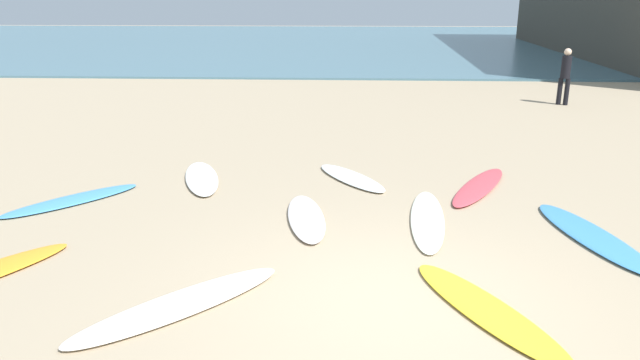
# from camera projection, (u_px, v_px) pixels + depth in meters

# --- Properties ---
(ground_plane) EXTENTS (120.00, 120.00, 0.00)m
(ground_plane) POSITION_uv_depth(u_px,v_px,m) (393.00, 302.00, 6.43)
(ground_plane) COLOR tan
(ocean_water) EXTENTS (120.00, 40.00, 0.08)m
(ocean_water) POSITION_uv_depth(u_px,v_px,m) (357.00, 41.00, 42.14)
(ocean_water) COLOR slate
(ocean_water) RESTS_ON ground_plane
(surfboard_0) EXTENTS (1.87, 2.04, 0.06)m
(surfboard_0) POSITION_uv_depth(u_px,v_px,m) (72.00, 200.00, 9.51)
(surfboard_0) COLOR #4A97D4
(surfboard_0) RESTS_ON ground_plane
(surfboard_1) EXTENTS (0.84, 2.05, 0.08)m
(surfboard_1) POSITION_uv_depth(u_px,v_px,m) (306.00, 217.00, 8.75)
(surfboard_1) COLOR white
(surfboard_1) RESTS_ON ground_plane
(surfboard_2) EXTENTS (2.19, 2.19, 0.07)m
(surfboard_2) POSITION_uv_depth(u_px,v_px,m) (180.00, 304.00, 6.31)
(surfboard_2) COLOR silver
(surfboard_2) RESTS_ON ground_plane
(surfboard_3) EXTENTS (1.57, 2.35, 0.06)m
(surfboard_3) POSITION_uv_depth(u_px,v_px,m) (486.00, 310.00, 6.20)
(surfboard_3) COLOR yellow
(surfboard_3) RESTS_ON ground_plane
(surfboard_4) EXTENTS (1.58, 2.42, 0.08)m
(surfboard_4) POSITION_uv_depth(u_px,v_px,m) (479.00, 186.00, 10.18)
(surfboard_4) COLOR #DE4A54
(surfboard_4) RESTS_ON ground_plane
(surfboard_6) EXTENTS (0.75, 2.60, 0.06)m
(surfboard_6) POSITION_uv_depth(u_px,v_px,m) (427.00, 219.00, 8.72)
(surfboard_6) COLOR silver
(surfboard_6) RESTS_ON ground_plane
(surfboard_7) EXTENTS (1.17, 2.21, 0.09)m
(surfboard_7) POSITION_uv_depth(u_px,v_px,m) (202.00, 178.00, 10.64)
(surfboard_7) COLOR white
(surfboard_7) RESTS_ON ground_plane
(surfboard_8) EXTENTS (1.13, 2.63, 0.07)m
(surfboard_8) POSITION_uv_depth(u_px,v_px,m) (592.00, 236.00, 8.09)
(surfboard_8) COLOR #4595D7
(surfboard_8) RESTS_ON ground_plane
(surfboard_9) EXTENTS (1.50, 1.93, 0.08)m
(surfboard_9) POSITION_uv_depth(u_px,v_px,m) (351.00, 178.00, 10.66)
(surfboard_9) COLOR white
(surfboard_9) RESTS_ON ground_plane
(beachgoer_near) EXTENTS (0.37, 0.37, 1.68)m
(beachgoer_near) POSITION_uv_depth(u_px,v_px,m) (565.00, 74.00, 17.68)
(beachgoer_near) COLOR black
(beachgoer_near) RESTS_ON ground_plane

